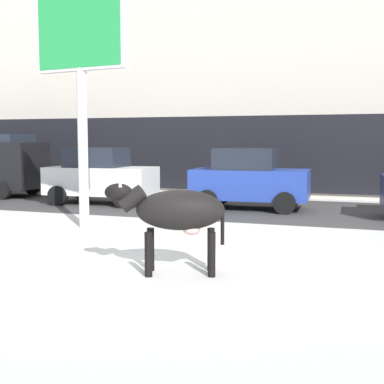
# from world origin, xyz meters

# --- Properties ---
(ground_plane) EXTENTS (120.00, 120.00, 0.00)m
(ground_plane) POSITION_xyz_m (0.00, 0.00, 0.00)
(ground_plane) COLOR silver
(road_strip) EXTENTS (60.00, 5.60, 0.01)m
(road_strip) POSITION_xyz_m (0.00, 7.84, 0.00)
(road_strip) COLOR #423F3F
(road_strip) RESTS_ON ground
(building_facade) EXTENTS (44.00, 6.10, 13.00)m
(building_facade) POSITION_xyz_m (0.00, 14.38, 6.48)
(building_facade) COLOR beige
(building_facade) RESTS_ON ground
(cow_black) EXTENTS (1.92, 1.02, 1.54)m
(cow_black) POSITION_xyz_m (0.95, -0.27, 0.99)
(cow_black) COLOR black
(cow_black) RESTS_ON ground
(billboard) EXTENTS (2.52, 0.55, 5.56)m
(billboard) POSITION_xyz_m (-2.76, 3.14, 4.31)
(billboard) COLOR silver
(billboard) RESTS_ON ground
(car_white_hatchback) EXTENTS (3.59, 2.08, 1.86)m
(car_white_hatchback) POSITION_xyz_m (-4.72, 7.49, 0.93)
(car_white_hatchback) COLOR white
(car_white_hatchback) RESTS_ON ground
(car_blue_hatchback) EXTENTS (3.59, 2.08, 1.86)m
(car_blue_hatchback) POSITION_xyz_m (0.24, 7.78, 0.93)
(car_blue_hatchback) COLOR #233D9E
(car_blue_hatchback) RESTS_ON ground
(pedestrian_by_cars) EXTENTS (0.36, 0.24, 1.73)m
(pedestrian_by_cars) POSITION_xyz_m (-0.47, 11.21, 0.88)
(pedestrian_by_cars) COLOR #282833
(pedestrian_by_cars) RESTS_ON ground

